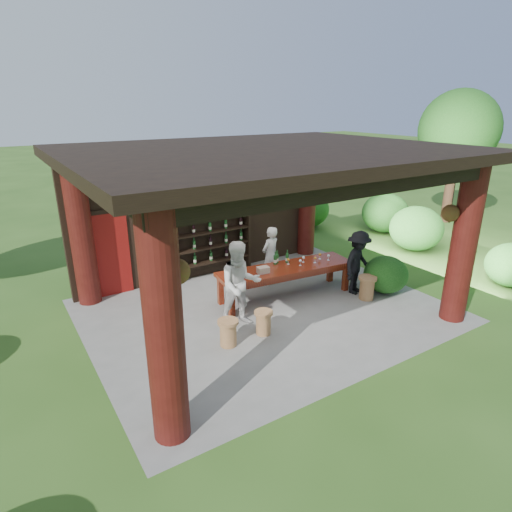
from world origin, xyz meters
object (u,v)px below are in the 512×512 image
stool_near_left (263,322)px  stool_near_right (367,287)px  guest_man (358,263)px  napkin_basket (263,270)px  host (270,256)px  tasting_table (286,272)px  stool_far_left (228,332)px  guest_woman (240,284)px  wine_shelf (210,240)px

stool_near_left → stool_near_right: size_ratio=0.89×
guest_man → napkin_basket: 2.32m
stool_near_right → napkin_basket: 2.48m
host → napkin_basket: bearing=31.3°
tasting_table → stool_near_left: 1.83m
stool_near_right → guest_man: bearing=83.0°
tasting_table → stool_far_left: bearing=-151.9°
stool_near_left → guest_woman: (-0.19, 0.58, 0.63)m
stool_near_right → stool_far_left: bearing=-179.2°
wine_shelf → host: (0.98, -1.31, -0.24)m
stool_near_right → napkin_basket: (-2.17, 1.09, 0.53)m
stool_near_right → host: 2.42m
wine_shelf → tasting_table: size_ratio=0.67×
tasting_table → stool_near_left: bearing=-139.9°
wine_shelf → host: bearing=-53.2°
stool_near_right → guest_woman: bearing=170.3°
stool_near_left → stool_near_right: 2.90m
guest_woman → wine_shelf: bearing=90.7°
stool_near_right → stool_far_left: (-3.69, -0.05, -0.02)m
wine_shelf → tasting_table: wine_shelf is taller
stool_near_left → napkin_basket: size_ratio=1.88×
tasting_table → napkin_basket: napkin_basket is taller
stool_near_left → guest_man: guest_man is taller
wine_shelf → guest_man: 3.74m
stool_far_left → host: size_ratio=0.35×
stool_near_left → host: bearing=52.8°
wine_shelf → guest_man: bearing=-49.2°
wine_shelf → guest_woman: bearing=-104.5°
tasting_table → guest_woman: size_ratio=1.85×
stool_near_right → host: host is taller
wine_shelf → stool_far_left: 3.59m
tasting_table → guest_man: bearing=-24.5°
wine_shelf → stool_far_left: (-1.30, -3.26, -0.71)m
tasting_table → stool_near_left: (-1.37, -1.15, -0.37)m
tasting_table → stool_near_right: 1.92m
wine_shelf → stool_near_right: wine_shelf is taller
wine_shelf → napkin_basket: (0.22, -2.13, -0.17)m
tasting_table → host: bearing=81.7°
wine_shelf → tasting_table: bearing=-67.8°
napkin_basket → wine_shelf: bearing=96.0°
tasting_table → guest_man: 1.74m
host → napkin_basket: 1.12m
tasting_table → napkin_basket: (-0.64, -0.02, 0.19)m
wine_shelf → stool_near_right: (2.39, -3.22, -0.70)m
stool_near_right → guest_woman: (-3.08, 0.53, 0.60)m
stool_near_left → guest_woman: bearing=107.8°
stool_far_left → tasting_table: bearing=28.1°
stool_near_right → host: size_ratio=0.37×
wine_shelf → host: 1.65m
tasting_table → guest_man: size_ratio=2.16×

